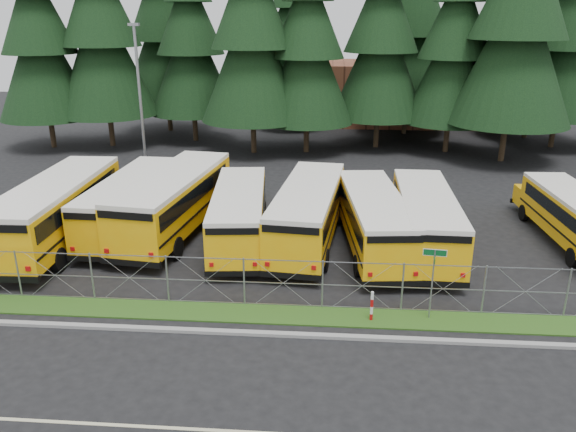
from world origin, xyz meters
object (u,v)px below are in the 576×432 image
object	(u,v)px
bus_3	(240,215)
street_sign	(433,269)
bus_1	(135,204)
bus_4	(309,213)
striped_bollard	(372,306)
light_standard	(140,96)
bus_0	(61,211)
bus_2	(178,202)
bus_6	(425,221)
bus_5	(373,221)
bus_east	(571,218)

from	to	relation	value
bus_3	street_sign	xyz separation A→B (m)	(8.16, -6.99, 0.66)
bus_1	bus_3	distance (m)	5.76
bus_4	striped_bollard	size ratio (longest dim) A/B	9.36
light_standard	striped_bollard	bearing A→B (deg)	-52.60
bus_0	bus_4	size ratio (longest dim) A/B	1.08
bus_3	bus_4	world-z (taller)	bus_4
bus_2	striped_bollard	world-z (taller)	bus_2
striped_bollard	street_sign	bearing A→B (deg)	8.24
bus_3	bus_6	distance (m)	8.93
bus_2	bus_5	world-z (taller)	bus_2
bus_2	bus_east	bearing A→B (deg)	6.76
bus_0	street_sign	xyz separation A→B (m)	(16.90, -6.40, 0.45)
bus_5	bus_east	xyz separation A→B (m)	(9.70, 1.41, -0.10)
street_sign	light_standard	xyz separation A→B (m)	(-16.68, 18.69, 3.47)
bus_0	bus_4	distance (m)	12.17
bus_5	bus_0	bearing A→B (deg)	174.90
bus_0	bus_2	bearing A→B (deg)	17.32
bus_4	bus_5	world-z (taller)	bus_4
bus_4	bus_6	distance (m)	5.54
bus_1	bus_4	bearing A→B (deg)	-3.59
bus_1	light_standard	distance (m)	11.63
bus_3	bus_east	xyz separation A→B (m)	(16.16, 1.03, -0.08)
bus_6	street_sign	size ratio (longest dim) A/B	3.81
striped_bollard	bus_east	bearing A→B (deg)	39.39
bus_1	light_standard	xyz separation A→B (m)	(-2.87, 10.52, 4.06)
striped_bollard	light_standard	bearing A→B (deg)	127.40
bus_5	light_standard	xyz separation A→B (m)	(-14.97, 12.09, 4.11)
bus_5	bus_6	distance (m)	2.47
bus_0	bus_5	bearing A→B (deg)	-0.66
bus_5	bus_6	world-z (taller)	bus_6
bus_east	bus_5	bearing A→B (deg)	-174.19
bus_5	light_standard	bearing A→B (deg)	135.20
bus_0	bus_5	xyz separation A→B (m)	(15.20, 0.21, -0.20)
street_sign	striped_bollard	distance (m)	2.60
bus_0	bus_4	xyz separation A→B (m)	(12.14, 0.83, -0.12)
bus_0	bus_6	bearing A→B (deg)	-0.14
bus_2	bus_east	size ratio (longest dim) A/B	1.22
bus_0	bus_5	world-z (taller)	bus_0
bus_5	street_sign	xyz separation A→B (m)	(1.70, -6.61, 0.64)
bus_4	light_standard	xyz separation A→B (m)	(-11.92, 11.46, 4.03)
bus_3	street_sign	distance (m)	10.77
bus_4	striped_bollard	distance (m)	8.03
bus_east	bus_2	bearing A→B (deg)	176.97
bus_east	striped_bollard	distance (m)	13.15
bus_2	light_standard	bearing A→B (deg)	123.27
bus_5	bus_4	bearing A→B (deg)	162.58
street_sign	light_standard	size ratio (longest dim) A/B	0.28
bus_0	bus_1	distance (m)	3.58
bus_2	bus_3	distance (m)	3.63
bus_1	street_sign	bearing A→B (deg)	-28.25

